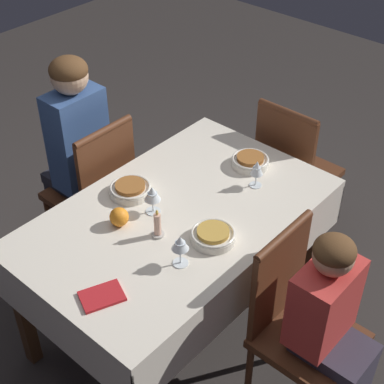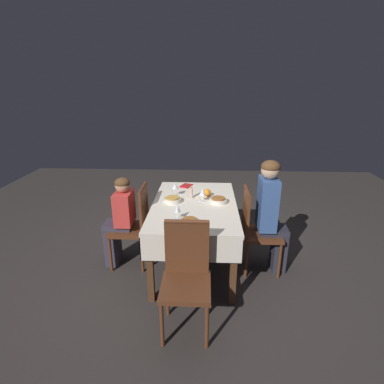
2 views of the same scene
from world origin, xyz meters
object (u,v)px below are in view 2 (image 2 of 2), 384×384
object	(u,v)px
bowl_north	(218,200)
orange_fruit	(207,193)
chair_east	(186,273)
candle_centerpiece	(191,193)
chair_north	(255,227)
wine_glass_east	(177,209)
dining_table	(194,211)
napkin_red_folded	(186,186)
chair_south	(135,223)
bowl_east	(189,222)
bowl_south	(173,199)
person_child_red	(120,218)
wine_glass_north	(203,193)
person_adult_denim	(271,211)
wine_glass_south	(175,187)

from	to	relation	value
bowl_north	orange_fruit	world-z (taller)	orange_fruit
chair_east	candle_centerpiece	world-z (taller)	chair_east
chair_north	wine_glass_east	world-z (taller)	chair_north
dining_table	chair_north	distance (m)	0.69
chair_east	wine_glass_east	xyz separation A→B (m)	(-0.54, -0.12, 0.34)
dining_table	napkin_red_folded	xyz separation A→B (m)	(-0.57, -0.13, 0.10)
bowl_north	wine_glass_east	xyz separation A→B (m)	(0.45, -0.41, 0.07)
chair_south	bowl_east	xyz separation A→B (m)	(0.49, 0.64, 0.26)
chair_east	napkin_red_folded	bearing A→B (deg)	93.73
chair_south	bowl_south	bearing A→B (deg)	97.81
person_child_red	napkin_red_folded	xyz separation A→B (m)	(-0.60, 0.70, 0.19)
chair_north	bowl_south	distance (m)	0.95
dining_table	candle_centerpiece	bearing A→B (deg)	-165.85
person_child_red	wine_glass_east	size ratio (longest dim) A/B	7.20
bowl_south	dining_table	bearing A→B (deg)	82.02
chair_south	orange_fruit	xyz separation A→B (m)	(-0.25, 0.80, 0.28)
chair_east	wine_glass_north	distance (m)	1.07
wine_glass_east	napkin_red_folded	world-z (taller)	wine_glass_east
chair_east	bowl_east	world-z (taller)	chair_east
bowl_north	dining_table	bearing A→B (deg)	-80.45
person_child_red	wine_glass_north	world-z (taller)	person_child_red
orange_fruit	napkin_red_folded	size ratio (longest dim) A/B	0.44
wine_glass_north	wine_glass_east	world-z (taller)	wine_glass_east
person_adult_denim	bowl_north	world-z (taller)	person_adult_denim
person_adult_denim	wine_glass_south	world-z (taller)	person_adult_denim
chair_north	chair_south	bearing A→B (deg)	88.24
person_adult_denim	napkin_red_folded	xyz separation A→B (m)	(-0.64, -0.95, 0.05)
orange_fruit	bowl_south	bearing A→B (deg)	-62.61
bowl_east	candle_centerpiece	distance (m)	0.69
wine_glass_south	person_adult_denim	bearing A→B (deg)	74.22
chair_south	chair_east	size ratio (longest dim) A/B	1.00
chair_north	wine_glass_east	bearing A→B (deg)	112.50
wine_glass_north	napkin_red_folded	bearing A→B (deg)	-156.92
chair_north	bowl_east	bearing A→B (deg)	123.24
chair_south	orange_fruit	size ratio (longest dim) A/B	10.95
person_child_red	wine_glass_north	size ratio (longest dim) A/B	7.34
bowl_east	wine_glass_south	bearing A→B (deg)	-164.55
chair_south	wine_glass_east	world-z (taller)	chair_south
chair_east	orange_fruit	size ratio (longest dim) A/B	10.95
person_adult_denim	napkin_red_folded	world-z (taller)	person_adult_denim
bowl_north	chair_north	bearing A→B (deg)	75.01
dining_table	person_child_red	size ratio (longest dim) A/B	1.40
bowl_south	wine_glass_north	bearing A→B (deg)	95.83
bowl_east	candle_centerpiece	world-z (taller)	candle_centerpiece
orange_fruit	wine_glass_east	bearing A→B (deg)	-24.12
dining_table	chair_east	distance (m)	0.95
candle_centerpiece	orange_fruit	bearing A→B (deg)	108.68
person_adult_denim	person_child_red	world-z (taller)	person_adult_denim
chair_north	napkin_red_folded	xyz separation A→B (m)	(-0.64, -0.80, 0.24)
bowl_south	orange_fruit	world-z (taller)	orange_fruit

